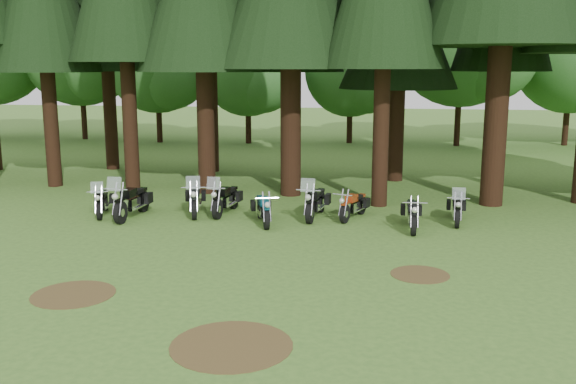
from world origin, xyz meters
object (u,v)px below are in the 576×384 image
motorcycle_3 (226,200)px  motorcycle_8 (457,209)px  motorcycle_2 (195,200)px  motorcycle_5 (315,203)px  motorcycle_7 (412,215)px  motorcycle_6 (353,206)px  motorcycle_1 (132,202)px  motorcycle_4 (263,210)px  motorcycle_0 (102,202)px

motorcycle_3 → motorcycle_8: (7.49, -0.08, -0.04)m
motorcycle_2 → motorcycle_8: bearing=-14.0°
motorcycle_5 → motorcycle_7: motorcycle_5 is taller
motorcycle_6 → motorcycle_8: bearing=18.6°
motorcycle_1 → motorcycle_5: motorcycle_1 is taller
motorcycle_4 → motorcycle_8: size_ratio=0.99×
motorcycle_1 → motorcycle_6: motorcycle_1 is taller
motorcycle_3 → motorcycle_8: 7.49m
motorcycle_3 → motorcycle_7: (6.07, -1.12, -0.03)m
motorcycle_2 → motorcycle_5: (4.02, 0.08, 0.01)m
motorcycle_0 → motorcycle_7: size_ratio=0.95×
motorcycle_2 → motorcycle_3: motorcycle_2 is taller
motorcycle_1 → motorcycle_0: bearing=172.9°
motorcycle_3 → motorcycle_6: motorcycle_3 is taller
motorcycle_8 → motorcycle_4: bearing=-166.1°
motorcycle_2 → motorcycle_7: bearing=-22.2°
motorcycle_0 → motorcycle_6: (8.22, 0.78, -0.02)m
motorcycle_1 → motorcycle_2: 2.05m
motorcycle_2 → motorcycle_3: (0.99, 0.19, -0.02)m
motorcycle_2 → motorcycle_5: size_ratio=0.98×
motorcycle_5 → motorcycle_8: 4.47m
motorcycle_5 → motorcycle_6: motorcycle_5 is taller
motorcycle_6 → motorcycle_5: bearing=-156.3°
motorcycle_2 → motorcycle_5: 4.02m
motorcycle_1 → motorcycle_7: motorcycle_1 is taller
motorcycle_2 → motorcycle_4: size_ratio=1.13×
motorcycle_4 → motorcycle_7: bearing=-18.2°
motorcycle_2 → motorcycle_7: motorcycle_2 is taller
motorcycle_0 → motorcycle_2: motorcycle_2 is taller
motorcycle_2 → motorcycle_4: motorcycle_2 is taller
motorcycle_0 → motorcycle_1: bearing=-27.2°
motorcycle_0 → motorcycle_3: bearing=-5.9°
motorcycle_1 → motorcycle_6: (7.12, 0.98, -0.10)m
motorcycle_7 → motorcycle_8: 1.75m
motorcycle_2 → motorcycle_6: 5.24m
motorcycle_5 → motorcycle_8: motorcycle_5 is taller
motorcycle_1 → motorcycle_6: bearing=10.5°
motorcycle_1 → motorcycle_8: (10.36, 0.92, -0.08)m
motorcycle_3 → motorcycle_5: (3.02, -0.12, 0.02)m
motorcycle_1 → motorcycle_5: size_ratio=1.03×
motorcycle_2 → motorcycle_1: bearing=-171.4°
motorcycle_6 → motorcycle_7: bearing=-11.2°
motorcycle_5 → motorcycle_6: size_ratio=1.24×
motorcycle_1 → motorcycle_5: bearing=11.3°
motorcycle_7 → motorcycle_4: bearing=178.8°
motorcycle_2 → motorcycle_8: (8.48, 0.11, -0.06)m
motorcycle_0 → motorcycle_3: 4.06m
motorcycle_5 → motorcycle_8: size_ratio=1.15×
motorcycle_8 → motorcycle_3: bearing=-176.5°
motorcycle_0 → motorcycle_4: bearing=-20.6°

